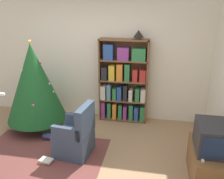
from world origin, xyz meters
TOP-DOWN VIEW (x-y plane):
  - ground_plane at (0.00, 0.00)m, footprint 14.00×14.00m
  - wall_back at (0.00, 2.13)m, footprint 8.00×0.10m
  - area_rug at (-0.58, 0.06)m, footprint 2.14×1.94m
  - bookshelf at (0.59, 1.92)m, footprint 1.02×0.26m
  - tv_stand at (2.08, 0.23)m, footprint 0.48×0.93m
  - television at (2.08, 0.22)m, footprint 0.42×0.59m
  - game_remote at (1.94, -0.05)m, footprint 0.04×0.12m
  - christmas_tree at (-1.08, 1.23)m, footprint 1.17×1.17m
  - armchair at (-0.00, 0.48)m, footprint 0.63×0.62m
  - table_lamp at (0.87, 1.93)m, footprint 0.20×0.20m
  - book_pile_near_tree at (-0.69, 0.83)m, footprint 0.23×0.18m
  - book_pile_by_chair at (-0.42, 0.15)m, footprint 0.23×0.18m

SIDE VIEW (x-z plane):
  - ground_plane at x=0.00m, z-range 0.00..0.00m
  - area_rug at x=-0.58m, z-range 0.00..0.01m
  - book_pile_by_chair at x=-0.42m, z-range 0.00..0.06m
  - book_pile_near_tree at x=-0.69m, z-range 0.00..0.11m
  - tv_stand at x=2.08m, z-range 0.00..0.50m
  - armchair at x=0.00m, z-range -0.14..0.78m
  - game_remote at x=1.94m, z-range 0.50..0.52m
  - television at x=2.08m, z-range 0.50..0.90m
  - bookshelf at x=0.59m, z-range -0.05..1.73m
  - christmas_tree at x=-1.08m, z-range 0.07..1.88m
  - wall_back at x=0.00m, z-range 0.00..2.60m
  - table_lamp at x=0.87m, z-range 1.78..1.96m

